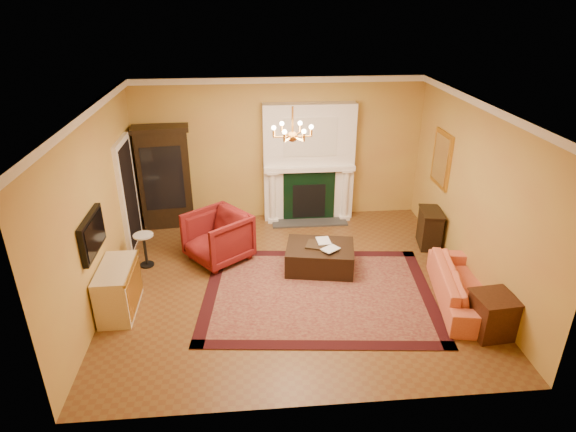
{
  "coord_description": "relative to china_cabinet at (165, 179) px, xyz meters",
  "views": [
    {
      "loc": [
        -0.69,
        -6.97,
        4.5
      ],
      "look_at": [
        -0.04,
        0.3,
        1.1
      ],
      "focal_mm": 30.0,
      "sensor_mm": 36.0,
      "label": 1
    }
  ],
  "objects": [
    {
      "name": "topiary_right",
      "position": [
        3.77,
        0.04,
        0.47
      ],
      "size": [
        0.17,
        0.17,
        0.47
      ],
      "color": "gray",
      "rests_on": "fireplace"
    },
    {
      "name": "end_table",
      "position": [
        5.1,
        -4.12,
        -0.71
      ],
      "size": [
        0.57,
        0.57,
        0.61
      ],
      "primitive_type": "cube",
      "rotation": [
        0.0,
        0.0,
        0.09
      ],
      "color": "#3C1C10",
      "rests_on": "floor"
    },
    {
      "name": "floor",
      "position": [
        2.38,
        -2.49,
        -1.03
      ],
      "size": [
        6.0,
        5.5,
        0.02
      ],
      "primitive_type": "cube",
      "color": "brown",
      "rests_on": "ground"
    },
    {
      "name": "oriental_rug",
      "position": [
        2.78,
        -2.88,
        -1.01
      ],
      "size": [
        4.0,
        3.16,
        0.01
      ],
      "primitive_type": "cube",
      "rotation": [
        0.0,
        0.0,
        -0.1
      ],
      "color": "#460F14",
      "rests_on": "floor"
    },
    {
      "name": "ottoman_tray",
      "position": [
        2.89,
        -2.09,
        -0.55
      ],
      "size": [
        0.52,
        0.46,
        0.03
      ],
      "primitive_type": "cube",
      "rotation": [
        0.0,
        0.0,
        -0.33
      ],
      "color": "black",
      "rests_on": "leather_ottoman"
    },
    {
      "name": "wall_right",
      "position": [
        5.39,
        -2.49,
        0.48
      ],
      "size": [
        0.02,
        5.5,
        3.0
      ],
      "primitive_type": "cube",
      "color": "gold",
      "rests_on": "floor"
    },
    {
      "name": "coral_sofa",
      "position": [
        5.02,
        -3.32,
        -0.63
      ],
      "size": [
        0.92,
        2.04,
        0.77
      ],
      "primitive_type": "imported",
      "rotation": [
        0.0,
        0.0,
        1.39
      ],
      "color": "#E17047",
      "rests_on": "floor"
    },
    {
      "name": "doorway",
      "position": [
        -0.58,
        -0.79,
        0.03
      ],
      "size": [
        0.08,
        1.05,
        2.1
      ],
      "color": "white",
      "rests_on": "wall_left"
    },
    {
      "name": "wall_front",
      "position": [
        2.38,
        -5.25,
        0.48
      ],
      "size": [
        6.0,
        0.02,
        3.0
      ],
      "primitive_type": "cube",
      "color": "gold",
      "rests_on": "floor"
    },
    {
      "name": "wingback_armchair",
      "position": [
        1.1,
        -1.61,
        -0.51
      ],
      "size": [
        1.33,
        1.34,
        1.01
      ],
      "primitive_type": "imported",
      "rotation": [
        0.0,
        0.0,
        -0.91
      ],
      "color": "maroon",
      "rests_on": "floor"
    },
    {
      "name": "console_table",
      "position": [
        5.16,
        -1.42,
        -0.66
      ],
      "size": [
        0.46,
        0.69,
        0.71
      ],
      "primitive_type": "cube",
      "rotation": [
        0.0,
        0.0,
        -0.17
      ],
      "color": "black",
      "rests_on": "floor"
    },
    {
      "name": "fireplace",
      "position": [
        2.98,
        0.08,
        0.18
      ],
      "size": [
        1.9,
        0.7,
        2.5
      ],
      "color": "white",
      "rests_on": "wall_back"
    },
    {
      "name": "wall_left",
      "position": [
        -0.63,
        -2.49,
        0.48
      ],
      "size": [
        0.02,
        5.5,
        3.0
      ],
      "primitive_type": "cube",
      "color": "gold",
      "rests_on": "floor"
    },
    {
      "name": "pedestal_table",
      "position": [
        -0.19,
        -1.73,
        -0.65
      ],
      "size": [
        0.35,
        0.35,
        0.63
      ],
      "color": "black",
      "rests_on": "floor"
    },
    {
      "name": "crown_molding",
      "position": [
        2.38,
        -1.53,
        1.92
      ],
      "size": [
        6.0,
        5.5,
        0.12
      ],
      "color": "white",
      "rests_on": "ceiling"
    },
    {
      "name": "book_b",
      "position": [
        3.0,
        -2.21,
        -0.39
      ],
      "size": [
        0.15,
        0.19,
        0.3
      ],
      "primitive_type": "imported",
      "rotation": [
        0.0,
        0.0,
        -0.94
      ],
      "color": "gray",
      "rests_on": "ottoman_tray"
    },
    {
      "name": "chandelier",
      "position": [
        2.38,
        -2.49,
        1.59
      ],
      "size": [
        0.63,
        0.55,
        0.53
      ],
      "color": "#C98637",
      "rests_on": "ceiling"
    },
    {
      "name": "leather_ottoman",
      "position": [
        2.91,
        -2.11,
        -0.78
      ],
      "size": [
        1.31,
        1.05,
        0.44
      ],
      "primitive_type": "cube",
      "rotation": [
        0.0,
        0.0,
        -0.18
      ],
      "color": "black",
      "rests_on": "oriental_rug"
    },
    {
      "name": "wall_back",
      "position": [
        2.38,
        0.27,
        0.48
      ],
      "size": [
        6.0,
        0.02,
        3.0
      ],
      "primitive_type": "cube",
      "color": "gold",
      "rests_on": "floor"
    },
    {
      "name": "tv_panel",
      "position": [
        -0.57,
        -3.09,
        0.33
      ],
      "size": [
        0.09,
        0.95,
        0.58
      ],
      "color": "black",
      "rests_on": "wall_left"
    },
    {
      "name": "topiary_left",
      "position": [
        2.35,
        0.04,
        0.45
      ],
      "size": [
        0.16,
        0.16,
        0.44
      ],
      "color": "gray",
      "rests_on": "fireplace"
    },
    {
      "name": "ceiling",
      "position": [
        2.38,
        -2.49,
        1.99
      ],
      "size": [
        6.0,
        5.5,
        0.02
      ],
      "primitive_type": "cube",
      "color": "silver",
      "rests_on": "wall_back"
    },
    {
      "name": "china_cabinet",
      "position": [
        0.0,
        0.0,
        0.0
      ],
      "size": [
        1.06,
        0.57,
        2.03
      ],
      "primitive_type": "cube",
      "rotation": [
        0.0,
        0.0,
        0.11
      ],
      "color": "black",
      "rests_on": "floor"
    },
    {
      "name": "gilt_mirror",
      "position": [
        5.34,
        -1.09,
        0.63
      ],
      "size": [
        0.06,
        0.76,
        1.05
      ],
      "color": "gold",
      "rests_on": "wall_right"
    },
    {
      "name": "book_a",
      "position": [
        2.87,
        -2.01,
        -0.38
      ],
      "size": [
        0.23,
        0.04,
        0.31
      ],
      "primitive_type": "imported",
      "rotation": [
        0.0,
        0.0,
        0.05
      ],
      "color": "gray",
      "rests_on": "ottoman_tray"
    },
    {
      "name": "commode",
      "position": [
        -0.35,
        -3.06,
        -0.63
      ],
      "size": [
        0.5,
        1.04,
        0.77
      ],
      "primitive_type": "cube",
      "rotation": [
        0.0,
        0.0,
        0.01
      ],
      "color": "beige",
      "rests_on": "floor"
    }
  ]
}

